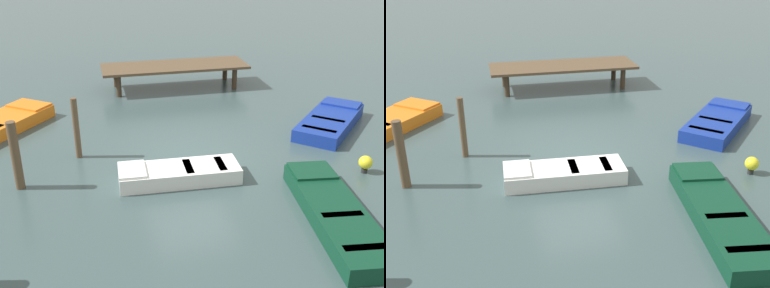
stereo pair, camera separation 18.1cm
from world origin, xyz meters
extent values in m
plane|color=#384C4C|center=(0.00, 0.00, 0.00)|extent=(80.00, 80.00, 0.00)
cube|color=brown|center=(1.06, 6.39, 0.90)|extent=(5.91, 2.16, 0.10)
cylinder|color=#3C2E20|center=(3.42, 6.95, 0.42)|extent=(0.20, 0.20, 0.85)
cylinder|color=#3C2E20|center=(3.36, 5.62, 0.42)|extent=(0.20, 0.20, 0.85)
cylinder|color=#3C2E20|center=(-1.24, 7.16, 0.42)|extent=(0.20, 0.20, 0.85)
cylinder|color=#3C2E20|center=(-1.30, 5.82, 0.42)|extent=(0.20, 0.20, 0.85)
cube|color=silver|center=(-0.72, -1.38, 0.20)|extent=(3.14, 1.30, 0.40)
cube|color=#334772|center=(-0.72, -1.38, 0.34)|extent=(2.66, 1.03, 0.04)
cube|color=silver|center=(-1.91, -1.28, 0.43)|extent=(0.75, 0.99, 0.06)
cube|color=navy|center=(-0.49, -1.40, 0.38)|extent=(0.27, 0.83, 0.04)
cube|color=navy|center=(0.35, -1.47, 0.38)|extent=(0.27, 0.83, 0.04)
cube|color=navy|center=(4.88, 0.80, 0.20)|extent=(3.49, 3.42, 0.40)
cube|color=silver|center=(4.88, 0.80, 0.34)|extent=(2.90, 2.84, 0.04)
cube|color=navy|center=(5.87, 1.75, 0.43)|extent=(1.41, 1.42, 0.06)
cube|color=#A4A49F|center=(4.69, 0.62, 0.38)|extent=(0.88, 0.90, 0.04)
cube|color=#A4A49F|center=(3.99, -0.05, 0.38)|extent=(0.88, 0.90, 0.04)
cube|color=orange|center=(-4.56, 4.48, 0.43)|extent=(1.55, 1.49, 0.06)
cube|color=#0C3823|center=(2.11, -4.12, 0.20)|extent=(1.84, 4.30, 0.40)
cube|color=maroon|center=(2.11, -4.12, 0.34)|extent=(1.48, 3.64, 0.04)
cube|color=#0C3823|center=(2.39, -2.52, 0.43)|extent=(1.17, 1.08, 0.06)
cube|color=maroon|center=(2.06, -4.43, 0.38)|extent=(0.91, 0.35, 0.04)
cube|color=maroon|center=(1.87, -5.56, 0.38)|extent=(0.91, 0.35, 0.04)
cylinder|color=brown|center=(-3.11, 0.75, 0.88)|extent=(0.17, 0.17, 1.75)
cylinder|color=brown|center=(-4.63, -0.67, 0.88)|extent=(0.23, 0.23, 1.77)
cylinder|color=#262626|center=(4.12, -2.26, 0.06)|extent=(0.16, 0.16, 0.12)
sphere|color=yellow|center=(4.12, -2.26, 0.30)|extent=(0.36, 0.36, 0.36)
camera|label=1|loc=(-3.28, -11.71, 5.83)|focal=44.09mm
camera|label=2|loc=(-3.10, -11.76, 5.83)|focal=44.09mm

